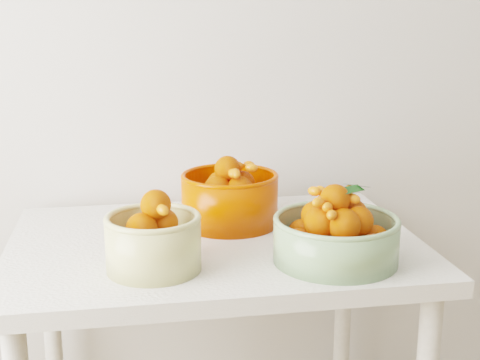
# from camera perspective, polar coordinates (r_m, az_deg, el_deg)

# --- Properties ---
(table) EXTENTS (1.00, 0.70, 0.75)m
(table) POSITION_cam_1_polar(r_m,az_deg,el_deg) (1.69, -2.14, -8.17)
(table) COLOR silver
(table) RESTS_ON ground
(bowl_cream) EXTENTS (0.27, 0.27, 0.18)m
(bowl_cream) POSITION_cam_1_polar(r_m,az_deg,el_deg) (1.46, -7.42, -5.13)
(bowl_cream) COLOR tan
(bowl_cream) RESTS_ON table
(bowl_green) EXTENTS (0.29, 0.29, 0.18)m
(bowl_green) POSITION_cam_1_polar(r_m,az_deg,el_deg) (1.51, 8.18, -4.66)
(bowl_green) COLOR gray
(bowl_green) RESTS_ON table
(bowl_orange) EXTENTS (0.33, 0.33, 0.18)m
(bowl_orange) POSITION_cam_1_polar(r_m,az_deg,el_deg) (1.75, -0.89, -1.50)
(bowl_orange) COLOR #D53100
(bowl_orange) RESTS_ON table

